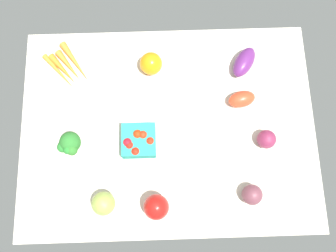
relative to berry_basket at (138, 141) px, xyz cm
name	(u,v)px	position (x,y,z in cm)	size (l,w,h in cm)	color
tablecloth	(168,128)	(-10.31, -5.23, -3.91)	(104.00, 76.00, 2.00)	beige
berry_basket	(138,141)	(0.00, 0.00, 0.00)	(11.52, 11.52, 6.28)	teal
bell_pepper_orange	(151,64)	(-4.88, -28.02, 1.26)	(8.11, 8.11, 8.34)	orange
bell_pepper_red	(156,207)	(-5.66, 22.42, 2.08)	(8.25, 8.25, 9.99)	red
broccoli_head	(70,144)	(22.55, 1.15, 3.62)	(7.83, 8.17, 10.28)	#98C47A
heirloom_tomato_green	(103,203)	(11.58, 20.70, 0.99)	(7.82, 7.82, 7.82)	#93A849
roma_tomato	(242,99)	(-36.65, -14.00, -0.01)	(9.59, 5.81, 5.81)	#D64225
eggplant	(244,62)	(-38.63, -28.02, 0.25)	(12.53, 6.32, 6.32)	#62256F
carrot_bunch	(68,67)	(25.84, -29.11, -1.62)	(18.29, 19.18, 2.75)	orange
red_onion_center	(266,139)	(-43.87, 0.81, 0.35)	(6.52, 6.52, 6.52)	#7F2747
red_onion_near_basket	(252,195)	(-37.21, 19.36, 0.52)	(6.87, 6.87, 6.87)	brown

